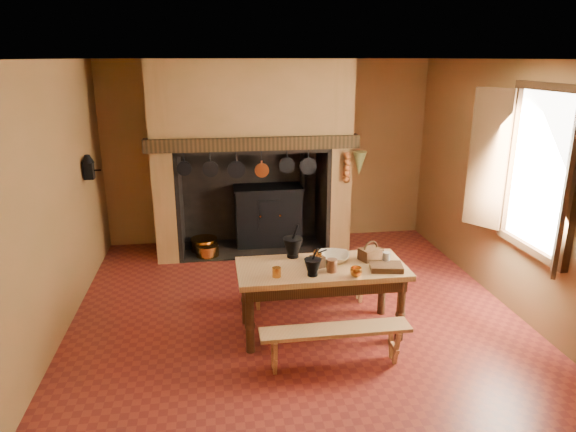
# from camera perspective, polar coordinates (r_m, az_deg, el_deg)

# --- Properties ---
(floor) EXTENTS (5.50, 5.50, 0.00)m
(floor) POSITION_cam_1_polar(r_m,az_deg,el_deg) (5.90, 1.04, -11.31)
(floor) COLOR maroon
(floor) RESTS_ON ground
(ceiling) EXTENTS (5.50, 5.50, 0.00)m
(ceiling) POSITION_cam_1_polar(r_m,az_deg,el_deg) (5.18, 1.22, 17.03)
(ceiling) COLOR silver
(ceiling) RESTS_ON back_wall
(back_wall) EXTENTS (5.00, 0.02, 2.80)m
(back_wall) POSITION_cam_1_polar(r_m,az_deg,el_deg) (8.03, -2.18, 7.05)
(back_wall) COLOR olive
(back_wall) RESTS_ON floor
(wall_left) EXTENTS (0.02, 5.50, 2.80)m
(wall_left) POSITION_cam_1_polar(r_m,az_deg,el_deg) (5.54, -25.28, 0.73)
(wall_left) COLOR olive
(wall_left) RESTS_ON floor
(wall_right) EXTENTS (0.02, 5.50, 2.80)m
(wall_right) POSITION_cam_1_polar(r_m,az_deg,el_deg) (6.28, 24.25, 2.65)
(wall_right) COLOR olive
(wall_right) RESTS_ON floor
(wall_front) EXTENTS (5.00, 0.02, 2.80)m
(wall_front) POSITION_cam_1_polar(r_m,az_deg,el_deg) (2.89, 10.51, -12.53)
(wall_front) COLOR olive
(wall_front) RESTS_ON floor
(chimney_breast) EXTENTS (2.95, 0.96, 2.80)m
(chimney_breast) POSITION_cam_1_polar(r_m,az_deg,el_deg) (7.51, -4.14, 9.49)
(chimney_breast) COLOR olive
(chimney_breast) RESTS_ON floor
(iron_range) EXTENTS (1.12, 0.55, 1.60)m
(iron_range) POSITION_cam_1_polar(r_m,az_deg,el_deg) (7.95, -2.16, 0.15)
(iron_range) COLOR black
(iron_range) RESTS_ON floor
(hearth_pans) EXTENTS (0.51, 0.62, 0.20)m
(hearth_pans) POSITION_cam_1_polar(r_m,az_deg,el_deg) (7.82, -9.31, -3.39)
(hearth_pans) COLOR #B9762A
(hearth_pans) RESTS_ON floor
(hanging_pans) EXTENTS (1.92, 0.29, 0.27)m
(hanging_pans) POSITION_cam_1_polar(r_m,az_deg,el_deg) (7.09, -4.06, 5.32)
(hanging_pans) COLOR black
(hanging_pans) RESTS_ON chimney_breast
(onion_string) EXTENTS (0.12, 0.10, 0.46)m
(onion_string) POSITION_cam_1_polar(r_m,az_deg,el_deg) (7.30, 6.54, 5.36)
(onion_string) COLOR #A6531E
(onion_string) RESTS_ON chimney_breast
(herb_bunch) EXTENTS (0.20, 0.20, 0.35)m
(herb_bunch) POSITION_cam_1_polar(r_m,az_deg,el_deg) (7.34, 7.92, 5.77)
(herb_bunch) COLOR brown
(herb_bunch) RESTS_ON chimney_breast
(window) EXTENTS (0.39, 1.75, 1.76)m
(window) POSITION_cam_1_polar(r_m,az_deg,el_deg) (5.81, 25.42, 4.47)
(window) COLOR white
(window) RESTS_ON wall_right
(wall_coffee_mill) EXTENTS (0.23, 0.16, 0.31)m
(wall_coffee_mill) POSITION_cam_1_polar(r_m,az_deg,el_deg) (6.96, -21.31, 5.27)
(wall_coffee_mill) COLOR black
(wall_coffee_mill) RESTS_ON wall_left
(work_table) EXTENTS (1.74, 0.77, 0.75)m
(work_table) POSITION_cam_1_polar(r_m,az_deg,el_deg) (5.38, 3.72, -6.74)
(work_table) COLOR tan
(work_table) RESTS_ON floor
(bench_front) EXTENTS (1.43, 0.25, 0.40)m
(bench_front) POSITION_cam_1_polar(r_m,az_deg,el_deg) (4.96, 5.28, -13.32)
(bench_front) COLOR tan
(bench_front) RESTS_ON floor
(bench_back) EXTENTS (1.51, 0.26, 0.43)m
(bench_back) POSITION_cam_1_polar(r_m,az_deg,el_deg) (6.08, 2.40, -7.06)
(bench_back) COLOR tan
(bench_back) RESTS_ON floor
(mortar_large) EXTENTS (0.22, 0.22, 0.37)m
(mortar_large) POSITION_cam_1_polar(r_m,az_deg,el_deg) (5.51, 0.54, -3.40)
(mortar_large) COLOR black
(mortar_large) RESTS_ON work_table
(mortar_small) EXTENTS (0.17, 0.17, 0.29)m
(mortar_small) POSITION_cam_1_polar(r_m,az_deg,el_deg) (5.07, 2.76, -5.62)
(mortar_small) COLOR black
(mortar_small) RESTS_ON work_table
(coffee_grinder) EXTENTS (0.18, 0.15, 0.19)m
(coffee_grinder) POSITION_cam_1_polar(r_m,az_deg,el_deg) (5.28, 3.30, -4.97)
(coffee_grinder) COLOR #362311
(coffee_grinder) RESTS_ON work_table
(brass_mug_a) EXTENTS (0.10, 0.10, 0.10)m
(brass_mug_a) POSITION_cam_1_polar(r_m,az_deg,el_deg) (5.05, -1.27, -6.26)
(brass_mug_a) COLOR #B9762A
(brass_mug_a) RESTS_ON work_table
(brass_mug_b) EXTENTS (0.08, 0.08, 0.08)m
(brass_mug_b) POSITION_cam_1_polar(r_m,az_deg,el_deg) (5.54, 3.23, -4.24)
(brass_mug_b) COLOR #B9762A
(brass_mug_b) RESTS_ON work_table
(mixing_bowl) EXTENTS (0.41, 0.41, 0.08)m
(mixing_bowl) POSITION_cam_1_polar(r_m,az_deg,el_deg) (5.46, 5.06, -4.58)
(mixing_bowl) COLOR #BEB292
(mixing_bowl) RESTS_ON work_table
(stoneware_crock) EXTENTS (0.12, 0.12, 0.13)m
(stoneware_crock) POSITION_cam_1_polar(r_m,az_deg,el_deg) (5.18, 4.90, -5.50)
(stoneware_crock) COLOR brown
(stoneware_crock) RESTS_ON work_table
(glass_jar) EXTENTS (0.09, 0.09, 0.14)m
(glass_jar) POSITION_cam_1_polar(r_m,az_deg,el_deg) (5.42, 10.86, -4.67)
(glass_jar) COLOR beige
(glass_jar) RESTS_ON work_table
(wicker_basket) EXTENTS (0.27, 0.23, 0.22)m
(wicker_basket) POSITION_cam_1_polar(r_m,az_deg,el_deg) (5.53, 9.15, -4.12)
(wicker_basket) COLOR #492B16
(wicker_basket) RESTS_ON work_table
(wooden_tray) EXTENTS (0.36, 0.29, 0.06)m
(wooden_tray) POSITION_cam_1_polar(r_m,az_deg,el_deg) (5.32, 10.85, -5.58)
(wooden_tray) COLOR #362311
(wooden_tray) RESTS_ON work_table
(brass_cup) EXTENTS (0.13, 0.13, 0.09)m
(brass_cup) POSITION_cam_1_polar(r_m,az_deg,el_deg) (5.11, 7.57, -6.17)
(brass_cup) COLOR #B9762A
(brass_cup) RESTS_ON work_table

